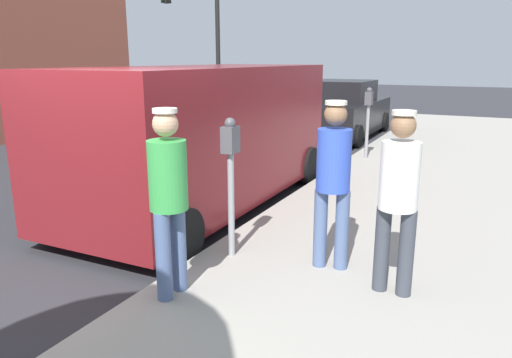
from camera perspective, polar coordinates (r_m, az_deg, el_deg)
The scene contains 10 objects.
ground_plane at distance 5.76m, azimuth -18.07°, elevation -9.77°, with size 80.00×80.00×0.00m, color #2D2D33.
sidewalk_slab at distance 4.29m, azimuth 19.53°, elevation -17.43°, with size 5.00×32.00×0.15m, color #9E998E.
parking_meter_near at distance 5.09m, azimuth -3.03°, elevation 1.80°, with size 0.14×0.18×1.52m.
parking_meter_far at distance 10.62m, azimuth 13.16°, elevation 7.90°, with size 0.14×0.18×1.52m.
pedestrian_in_blue at distance 4.85m, azimuth 9.14°, elevation 0.51°, with size 0.36×0.34×1.72m.
pedestrian_in_white at distance 4.44m, azimuth 16.51°, elevation -1.49°, with size 0.36×0.34×1.69m.
pedestrian_in_green at distance 4.28m, azimuth -10.33°, elevation -1.49°, with size 0.34×0.36×1.71m.
parked_van at distance 7.41m, azimuth -6.13°, elevation 5.42°, with size 2.16×5.22×2.15m.
parked_sedan_ahead at distance 14.47m, azimuth 10.24°, elevation 7.89°, with size 1.95×4.41×1.65m.
traffic_light_corner at distance 18.44m, azimuth -6.96°, elevation 17.91°, with size 2.48×0.42×5.20m.
Camera 1 is at (3.81, -3.68, 2.26)m, focal length 33.76 mm.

